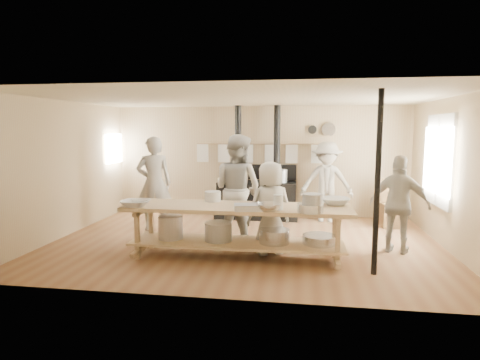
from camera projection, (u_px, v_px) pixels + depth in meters
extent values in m
plane|color=brown|center=(244.00, 242.00, 7.34)|extent=(7.00, 7.00, 0.00)
plane|color=tan|center=(259.00, 161.00, 9.63)|extent=(7.00, 0.00, 7.00)
plane|color=tan|center=(216.00, 193.00, 4.73)|extent=(7.00, 0.00, 7.00)
plane|color=tan|center=(64.00, 169.00, 7.70)|extent=(0.00, 5.00, 5.00)
plane|color=tan|center=(453.00, 175.00, 6.66)|extent=(0.00, 5.00, 5.00)
plane|color=beige|center=(245.00, 98.00, 7.02)|extent=(7.00, 7.00, 0.00)
cube|color=beige|center=(439.00, 160.00, 7.23)|extent=(0.06, 1.35, 1.65)
plane|color=white|center=(437.00, 160.00, 7.24)|extent=(0.00, 1.50, 1.50)
cube|color=beige|center=(436.00, 160.00, 7.24)|extent=(0.02, 0.03, 1.50)
plane|color=white|center=(114.00, 149.00, 9.61)|extent=(0.00, 0.90, 0.90)
cube|color=black|center=(257.00, 200.00, 9.35)|extent=(1.80, 0.70, 0.85)
cube|color=black|center=(257.00, 215.00, 9.40)|extent=(1.90, 0.75, 0.10)
cube|color=black|center=(258.00, 172.00, 9.57)|extent=(1.80, 0.12, 0.35)
cylinder|color=black|center=(238.00, 144.00, 9.30)|extent=(0.15, 0.15, 1.75)
cylinder|color=black|center=(277.00, 144.00, 9.17)|extent=(0.15, 0.15, 1.75)
cylinder|color=#B2B2B7|center=(234.00, 174.00, 9.36)|extent=(0.36, 0.36, 0.34)
cylinder|color=gray|center=(281.00, 176.00, 9.15)|extent=(0.30, 0.30, 0.30)
cylinder|color=#9F855B|center=(259.00, 144.00, 9.48)|extent=(3.00, 0.04, 0.04)
cube|color=white|center=(203.00, 152.00, 9.71)|extent=(0.28, 0.01, 0.46)
cube|color=white|center=(225.00, 153.00, 9.63)|extent=(0.28, 0.01, 0.46)
cube|color=white|center=(247.00, 153.00, 9.55)|extent=(0.28, 0.01, 0.46)
cube|color=white|center=(270.00, 153.00, 9.47)|extent=(0.28, 0.01, 0.46)
cube|color=white|center=(293.00, 153.00, 9.39)|extent=(0.28, 0.01, 0.46)
cube|color=white|center=(316.00, 153.00, 9.31)|extent=(0.28, 0.01, 0.46)
cube|color=#9F855B|center=(319.00, 136.00, 9.27)|extent=(0.50, 0.14, 0.03)
cylinder|color=black|center=(312.00, 130.00, 9.30)|extent=(0.20, 0.04, 0.20)
cylinder|color=silver|center=(329.00, 130.00, 9.24)|extent=(0.32, 0.03, 0.32)
cube|color=#9F855B|center=(237.00, 208.00, 6.36)|extent=(3.60, 0.90, 0.06)
cube|color=#9F855B|center=(237.00, 242.00, 6.43)|extent=(3.40, 0.80, 0.04)
cube|color=#9F855B|center=(237.00, 245.00, 6.43)|extent=(3.30, 0.06, 0.06)
cube|color=#9F855B|center=(137.00, 233.00, 6.34)|extent=(0.07, 0.07, 0.85)
cube|color=#9F855B|center=(151.00, 224.00, 6.93)|extent=(0.07, 0.07, 0.85)
cube|color=#9F855B|center=(338.00, 241.00, 5.88)|extent=(0.07, 0.07, 0.85)
cube|color=#9F855B|center=(334.00, 231.00, 6.47)|extent=(0.07, 0.07, 0.85)
cylinder|color=#B2B2B7|center=(171.00, 227.00, 6.56)|extent=(0.40, 0.40, 0.38)
cylinder|color=gray|center=(218.00, 231.00, 6.45)|extent=(0.44, 0.44, 0.30)
cylinder|color=silver|center=(274.00, 236.00, 6.32)|extent=(0.48, 0.48, 0.22)
cylinder|color=silver|center=(319.00, 240.00, 6.23)|extent=(0.52, 0.52, 0.14)
cylinder|color=black|center=(377.00, 184.00, 5.55)|extent=(0.08, 0.08, 2.60)
imported|color=#9F998D|center=(154.00, 183.00, 8.18)|extent=(0.81, 0.67, 1.92)
imported|color=#9F998D|center=(237.00, 189.00, 7.21)|extent=(1.20, 1.12, 1.97)
imported|color=#9F998D|center=(270.00, 208.00, 6.58)|extent=(0.89, 0.77, 1.54)
imported|color=#9F998D|center=(399.00, 204.00, 6.63)|extent=(1.04, 0.73, 1.64)
imported|color=#9F998D|center=(327.00, 182.00, 8.91)|extent=(1.19, 0.72, 1.79)
cube|color=brown|center=(393.00, 215.00, 8.47)|extent=(0.49, 0.49, 0.51)
cube|color=brown|center=(391.00, 191.00, 8.63)|extent=(0.47, 0.07, 0.56)
imported|color=white|center=(136.00, 204.00, 6.25)|extent=(0.43, 0.43, 0.11)
imported|color=silver|center=(140.00, 202.00, 6.44)|extent=(0.37, 0.37, 0.08)
imported|color=white|center=(335.00, 201.00, 6.44)|extent=(0.50, 0.50, 0.11)
imported|color=silver|center=(269.00, 207.00, 5.94)|extent=(0.44, 0.44, 0.11)
cube|color=#B2B2B7|center=(248.00, 207.00, 5.99)|extent=(0.46, 0.35, 0.09)
cylinder|color=silver|center=(310.00, 208.00, 5.85)|extent=(0.49, 0.49, 0.12)
cylinder|color=gray|center=(312.00, 203.00, 5.84)|extent=(0.37, 0.37, 0.27)
cylinder|color=white|center=(213.00, 196.00, 6.74)|extent=(0.34, 0.34, 0.17)
cylinder|color=white|center=(278.00, 202.00, 6.02)|extent=(0.16, 0.16, 0.23)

